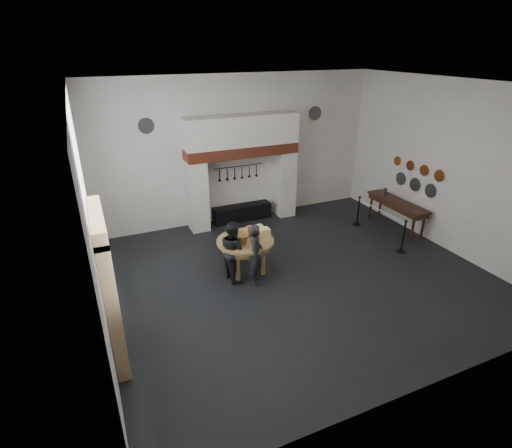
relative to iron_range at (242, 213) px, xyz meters
name	(u,v)px	position (x,y,z in m)	size (l,w,h in m)	color
floor	(297,275)	(0.00, -3.72, -0.25)	(9.00, 8.00, 0.02)	black
ceiling	(307,85)	(0.00, -3.72, 4.25)	(9.00, 8.00, 0.02)	silver
wall_back	(238,150)	(0.00, 0.28, 2.00)	(9.00, 0.02, 4.50)	white
wall_front	(441,275)	(0.00, -7.72, 2.00)	(9.00, 0.02, 4.50)	white
wall_left	(90,222)	(-4.50, -3.72, 2.00)	(0.02, 8.00, 4.50)	white
wall_right	(448,167)	(4.50, -3.72, 2.00)	(0.02, 8.00, 4.50)	white
chimney_pier_left	(197,196)	(-1.48, -0.07, 0.82)	(0.55, 0.70, 2.15)	silver
chimney_pier_right	(284,183)	(1.48, -0.07, 0.82)	(0.55, 0.70, 2.15)	silver
hearth_brick_band	(242,151)	(0.00, -0.07, 2.06)	(3.50, 0.72, 0.32)	#9E442B
chimney_hood	(242,130)	(0.00, -0.07, 2.67)	(3.50, 0.70, 0.90)	silver
iron_range	(242,213)	(0.00, 0.00, 0.00)	(1.90, 0.45, 0.50)	black
utensil_rail	(239,166)	(0.00, 0.20, 1.50)	(0.02, 0.02, 1.60)	black
door_recess	(104,295)	(-4.47, -4.72, 1.00)	(0.04, 1.10, 2.50)	black
door_jamb_near	(114,314)	(-4.38, -5.42, 1.05)	(0.22, 0.30, 2.60)	tan
door_jamb_far	(106,272)	(-4.38, -4.02, 1.05)	(0.22, 0.30, 2.60)	tan
door_lintel	(97,221)	(-4.38, -4.72, 2.40)	(0.22, 1.70, 0.30)	tan
wall_plaque	(96,236)	(-4.45, -2.92, 1.35)	(0.05, 0.34, 0.44)	gold
work_table	(245,241)	(-1.12, -3.03, 0.59)	(1.41, 1.41, 0.07)	#A98E50
pumpkin	(251,231)	(-0.92, -2.93, 0.78)	(0.36, 0.36, 0.31)	orange
cheese_block_big	(265,233)	(-0.62, -3.08, 0.74)	(0.22, 0.22, 0.24)	#E9DE8B
cheese_block_small	(259,229)	(-0.64, -2.78, 0.72)	(0.18, 0.18, 0.20)	#DAD582
wicker_basket	(242,239)	(-1.27, -3.18, 0.73)	(0.32, 0.32, 0.22)	olive
bread_loaf	(236,233)	(-1.22, -2.68, 0.69)	(0.31, 0.18, 0.13)	olive
visitor_near	(255,254)	(-1.10, -3.62, 0.52)	(0.56, 0.37, 1.53)	black
visitor_far	(233,251)	(-1.50, -3.22, 0.50)	(0.73, 0.57, 1.50)	black
side_table	(397,202)	(4.10, -2.50, 0.62)	(0.55, 2.20, 0.06)	#381E14
pewter_jug	(385,192)	(4.10, -1.90, 0.76)	(0.12, 0.12, 0.22)	#4C4C51
copper_pan_a	(439,176)	(4.46, -3.52, 1.70)	(0.34, 0.34, 0.03)	#C6662D
copper_pan_b	(424,170)	(4.46, -2.97, 1.70)	(0.32, 0.32, 0.03)	#C6662D
copper_pan_c	(410,166)	(4.46, -2.42, 1.70)	(0.30, 0.30, 0.03)	#C6662D
copper_pan_d	(397,161)	(4.46, -1.87, 1.70)	(0.28, 0.28, 0.03)	#C6662D
pewter_plate_left	(430,191)	(4.46, -3.32, 1.20)	(0.40, 0.40, 0.03)	#4C4C51
pewter_plate_mid	(415,184)	(4.46, -2.72, 1.20)	(0.40, 0.40, 0.03)	#4C4C51
pewter_plate_right	(401,179)	(4.46, -2.12, 1.20)	(0.40, 0.40, 0.03)	#4C4C51
pewter_plate_back_left	(146,126)	(-2.70, 0.24, 2.95)	(0.44, 0.44, 0.03)	#4C4C51
pewter_plate_back_right	(315,113)	(2.70, 0.24, 2.95)	(0.44, 0.44, 0.03)	#4C4C51
barrier_post_near	(403,237)	(3.22, -3.82, 0.20)	(0.05, 0.05, 0.90)	black
barrier_post_far	(358,211)	(3.22, -1.82, 0.20)	(0.05, 0.05, 0.90)	black
barrier_rope	(381,211)	(3.22, -2.82, 0.60)	(0.04, 0.04, 2.00)	silver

